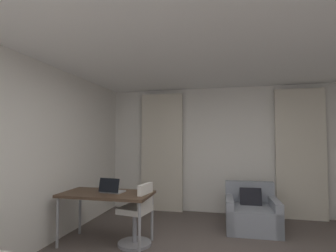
{
  "coord_description": "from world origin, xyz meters",
  "views": [
    {
      "loc": [
        0.05,
        -2.62,
        1.51
      ],
      "look_at": [
        -0.86,
        1.27,
        1.72
      ],
      "focal_mm": 28.21,
      "sensor_mm": 36.0,
      "label": 1
    }
  ],
  "objects_px": {
    "armchair": "(252,214)",
    "laptop": "(112,189)",
    "desk_chair": "(137,217)",
    "desk": "(107,197)"
  },
  "relations": [
    {
      "from": "desk_chair",
      "to": "laptop",
      "type": "distance_m",
      "value": 0.55
    },
    {
      "from": "armchair",
      "to": "laptop",
      "type": "xyz_separation_m",
      "value": [
        -2.04,
        -1.13,
        0.53
      ]
    },
    {
      "from": "desk_chair",
      "to": "laptop",
      "type": "relative_size",
      "value": 2.55
    },
    {
      "from": "desk_chair",
      "to": "desk",
      "type": "bearing_deg",
      "value": -173.47
    },
    {
      "from": "armchair",
      "to": "desk_chair",
      "type": "height_order",
      "value": "desk_chair"
    },
    {
      "from": "laptop",
      "to": "desk",
      "type": "bearing_deg",
      "value": -164.19
    },
    {
      "from": "desk",
      "to": "desk_chair",
      "type": "height_order",
      "value": "desk_chair"
    },
    {
      "from": "desk",
      "to": "desk_chair",
      "type": "distance_m",
      "value": 0.54
    },
    {
      "from": "desk",
      "to": "desk_chair",
      "type": "relative_size",
      "value": 1.49
    },
    {
      "from": "desk_chair",
      "to": "laptop",
      "type": "xyz_separation_m",
      "value": [
        -0.39,
        -0.03,
        0.39
      ]
    }
  ]
}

